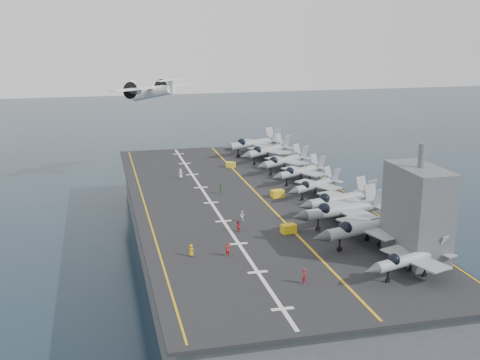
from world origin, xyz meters
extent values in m
plane|color=#142135|center=(0.00, 0.00, 0.00)|extent=(500.00, 500.00, 0.00)
cube|color=#56595E|center=(0.00, 0.00, 5.00)|extent=(36.00, 90.00, 10.00)
cube|color=black|center=(0.00, 0.00, 10.20)|extent=(38.00, 92.00, 0.40)
cube|color=gold|center=(3.00, 0.00, 10.42)|extent=(0.35, 90.00, 0.02)
cube|color=silver|center=(-6.00, 0.00, 10.42)|extent=(0.50, 90.00, 0.02)
cube|color=gold|center=(-17.00, 0.00, 10.42)|extent=(0.25, 90.00, 0.02)
cube|color=gold|center=(18.50, 0.00, 10.42)|extent=(0.25, 90.00, 0.02)
imported|color=#F6AF0C|center=(-13.05, -22.87, 11.20)|extent=(1.16, 1.08, 1.60)
imported|color=#B21919|center=(-8.43, -23.88, 11.31)|extent=(1.30, 1.14, 1.82)
imported|color=#B21919|center=(-4.93, -15.03, 11.21)|extent=(1.10, 0.86, 1.63)
imported|color=#268C33|center=(-3.30, 5.07, 11.28)|extent=(0.86, 1.15, 1.76)
imported|color=silver|center=(-8.65, 17.70, 11.35)|extent=(1.29, 1.02, 1.90)
imported|color=#B21919|center=(-1.59, -34.41, 11.33)|extent=(0.85, 1.19, 1.86)
imported|color=white|center=(-3.21, -10.60, 11.23)|extent=(1.19, 1.16, 1.66)
camera|label=1|loc=(-24.09, -95.60, 39.91)|focal=45.00mm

